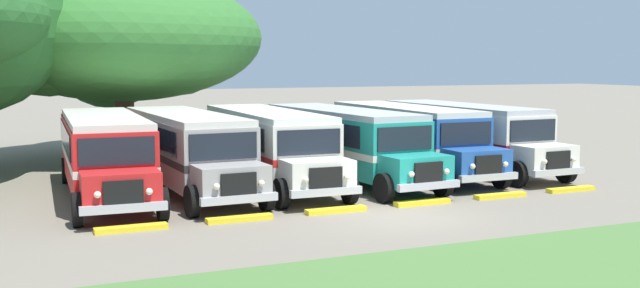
% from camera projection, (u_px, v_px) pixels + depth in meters
% --- Properties ---
extents(ground_plane, '(220.00, 220.00, 0.00)m').
position_uv_depth(ground_plane, '(400.00, 216.00, 22.42)').
color(ground_plane, slate).
extents(parked_bus_slot_0, '(3.10, 10.89, 2.82)m').
position_uv_depth(parked_bus_slot_0, '(105.00, 151.00, 25.71)').
color(parked_bus_slot_0, red).
rests_on(parked_bus_slot_0, ground_plane).
extents(parked_bus_slot_1, '(2.96, 10.88, 2.82)m').
position_uv_depth(parked_bus_slot_1, '(187.00, 147.00, 26.92)').
color(parked_bus_slot_1, '#9E9993').
rests_on(parked_bus_slot_1, ground_plane).
extents(parked_bus_slot_2, '(2.92, 10.87, 2.82)m').
position_uv_depth(parked_bus_slot_2, '(268.00, 143.00, 28.26)').
color(parked_bus_slot_2, silver).
rests_on(parked_bus_slot_2, ground_plane).
extents(parked_bus_slot_3, '(3.19, 10.91, 2.82)m').
position_uv_depth(parked_bus_slot_3, '(344.00, 140.00, 29.23)').
color(parked_bus_slot_3, teal).
rests_on(parked_bus_slot_3, ground_plane).
extents(parked_bus_slot_4, '(2.77, 10.85, 2.82)m').
position_uv_depth(parked_bus_slot_4, '(407.00, 136.00, 31.18)').
color(parked_bus_slot_4, '#23519E').
rests_on(parked_bus_slot_4, ground_plane).
extents(parked_bus_slot_5, '(2.95, 10.87, 2.82)m').
position_uv_depth(parked_bus_slot_5, '(465.00, 133.00, 32.35)').
color(parked_bus_slot_5, silver).
rests_on(parked_bus_slot_5, ground_plane).
extents(curb_wheelstop_0, '(2.00, 0.36, 0.15)m').
position_uv_depth(curb_wheelstop_0, '(131.00, 228.00, 20.42)').
color(curb_wheelstop_0, yellow).
rests_on(curb_wheelstop_0, ground_plane).
extents(curb_wheelstop_1, '(2.00, 0.36, 0.15)m').
position_uv_depth(curb_wheelstop_1, '(240.00, 219.00, 21.68)').
color(curb_wheelstop_1, yellow).
rests_on(curb_wheelstop_1, ground_plane).
extents(curb_wheelstop_2, '(2.00, 0.36, 0.15)m').
position_uv_depth(curb_wheelstop_2, '(336.00, 210.00, 22.94)').
color(curb_wheelstop_2, yellow).
rests_on(curb_wheelstop_2, ground_plane).
extents(curb_wheelstop_3, '(2.00, 0.36, 0.15)m').
position_uv_depth(curb_wheelstop_3, '(422.00, 203.00, 24.20)').
color(curb_wheelstop_3, yellow).
rests_on(curb_wheelstop_3, ground_plane).
extents(curb_wheelstop_4, '(2.00, 0.36, 0.15)m').
position_uv_depth(curb_wheelstop_4, '(500.00, 196.00, 25.46)').
color(curb_wheelstop_4, yellow).
rests_on(curb_wheelstop_4, ground_plane).
extents(curb_wheelstop_5, '(2.00, 0.36, 0.15)m').
position_uv_depth(curb_wheelstop_5, '(571.00, 189.00, 26.72)').
color(curb_wheelstop_5, yellow).
rests_on(curb_wheelstop_5, ground_plane).
extents(broad_shade_tree, '(13.79, 14.15, 10.25)m').
position_uv_depth(broad_shade_tree, '(115.00, 36.00, 35.84)').
color(broad_shade_tree, brown).
rests_on(broad_shade_tree, ground_plane).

